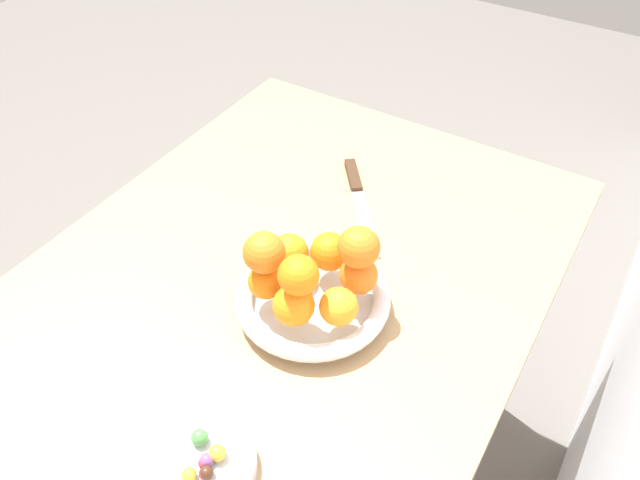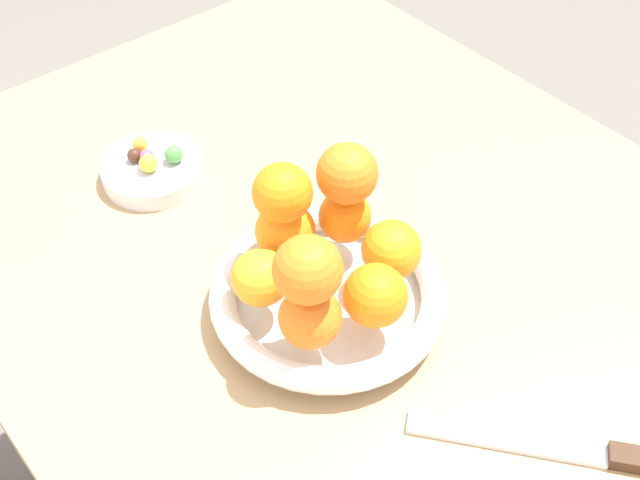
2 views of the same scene
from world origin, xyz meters
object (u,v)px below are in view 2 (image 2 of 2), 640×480
Objects in this scene: candy_ball_1 at (147,157)px; knife at (588,452)px; dining_table at (377,323)px; orange_1 at (285,231)px; candy_dish at (153,170)px; orange_7 at (282,193)px; orange_5 at (391,250)px; candy_ball_4 at (148,164)px; orange_2 at (261,278)px; candy_ball_5 at (140,144)px; candy_ball_2 at (146,156)px; orange_8 at (347,174)px; candy_ball_3 at (174,154)px; orange_4 at (375,296)px; orange_0 at (345,216)px; orange_6 at (308,270)px; candy_ball_6 at (134,155)px; fruit_bowl at (328,296)px; orange_3 at (310,317)px; candy_ball_0 at (135,155)px.

candy_ball_1 is 0.08× the size of knife.
orange_1 is at bearing 57.14° from dining_table.
orange_7 is (-0.23, -0.02, 0.12)m from candy_dish.
candy_ball_4 is (0.30, 0.09, -0.04)m from orange_5.
knife is at bearing -156.58° from orange_2.
orange_2 is 0.08m from orange_7.
orange_7 is 0.27m from candy_ball_5.
candy_ball_5 is (0.02, -0.00, 0.00)m from candy_ball_2.
orange_8 is at bearing -163.83° from candy_ball_5.
candy_ball_3 is (0.24, -0.05, -0.03)m from orange_2.
dining_table is at bearing -33.11° from orange_5.
orange_2 is 0.25m from candy_ball_3.
orange_4 is 1.06× the size of orange_7.
orange_2 is at bearing 173.05° from candy_ball_5.
orange_6 is at bearing 124.81° from orange_0.
candy_dish is at bearing -139.40° from candy_ball_6.
orange_8 is at bearing 34.02° from dining_table.
orange_6 is (-0.04, 0.05, 0.11)m from fruit_bowl.
candy_ball_6 is (0.01, 0.01, 0.02)m from candy_dish.
orange_3 is 0.11m from orange_5.
knife is (-0.24, -0.01, -0.06)m from orange_5.
fruit_bowl is 0.08m from orange_1.
candy_ball_4 is at bearing 138.56° from candy_dish.
candy_ball_0 is (0.33, -0.02, -0.10)m from orange_6.
orange_3 is 3.43× the size of candy_ball_6.
candy_ball_1 reaches higher than knife.
candy_ball_4 is 0.10× the size of knife.
orange_7 is at bearing -176.10° from candy_dish.
orange_3 is 0.26× the size of knife.
candy_ball_0 is at bearing 10.56° from knife.
orange_0 is 0.28m from candy_ball_6.
candy_ball_3 is at bearing -0.14° from orange_1.
knife is at bearing -169.44° from candy_ball_0.
candy_ball_6 is (0.32, 0.10, -0.04)m from orange_5.
orange_1 is 0.12m from orange_4.
candy_ball_3 is (0.21, -0.01, -0.09)m from orange_7.
candy_ball_4 is (-0.01, 0.01, 0.02)m from candy_dish.
fruit_bowl is 16.04× the size of candy_ball_0.
orange_4 is 0.33m from candy_ball_3.
orange_0 is 0.28m from candy_ball_0.
orange_1 is at bearing -26.83° from orange_6.
orange_4 reaches higher than knife.
orange_1 is 0.22m from candy_ball_4.
candy_dish is at bearing 18.46° from orange_8.
candy_ball_0 is 0.86× the size of candy_ball_6.
candy_ball_6 is at bearing 8.00° from candy_ball_4.
orange_8 is at bearing -160.02° from candy_ball_6.
orange_0 is at bearing 9.89° from orange_8.
orange_5 is at bearing 146.89° from dining_table.
candy_ball_4 is (0.27, 0.11, 0.12)m from dining_table.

